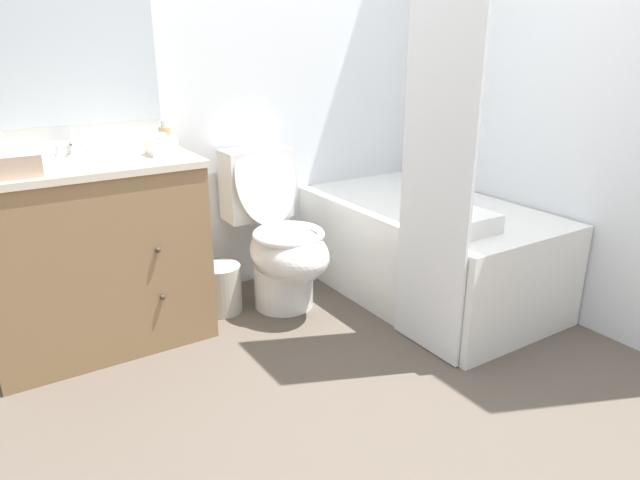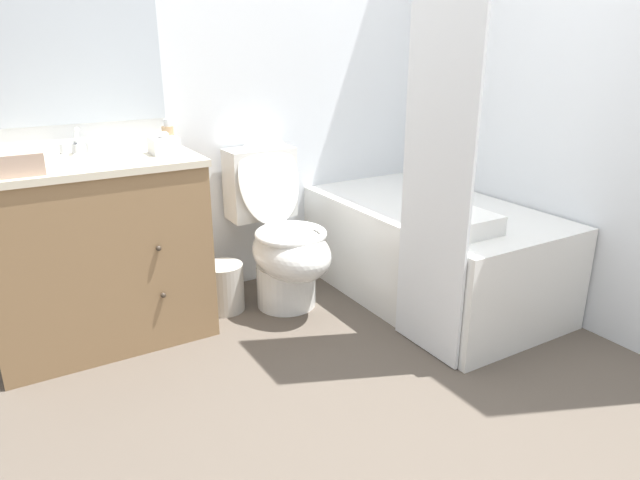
# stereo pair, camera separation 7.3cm
# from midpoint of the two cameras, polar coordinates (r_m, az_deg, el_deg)

# --- Properties ---
(ground_plane) EXTENTS (14.00, 14.00, 0.00)m
(ground_plane) POSITION_cam_midpoint_polar(r_m,az_deg,el_deg) (2.19, 7.75, -17.99)
(ground_plane) COLOR brown
(wall_back) EXTENTS (8.00, 0.06, 2.50)m
(wall_back) POSITION_cam_midpoint_polar(r_m,az_deg,el_deg) (3.05, -10.91, 17.82)
(wall_back) COLOR silver
(wall_back) RESTS_ON ground_plane
(wall_right) EXTENTS (0.05, 2.50, 2.50)m
(wall_right) POSITION_cam_midpoint_polar(r_m,az_deg,el_deg) (3.16, 17.87, 17.29)
(wall_right) COLOR silver
(wall_right) RESTS_ON ground_plane
(vanity_cabinet) EXTENTS (0.92, 0.55, 0.84)m
(vanity_cabinet) POSITION_cam_midpoint_polar(r_m,az_deg,el_deg) (2.72, -22.34, -1.23)
(vanity_cabinet) COLOR olive
(vanity_cabinet) RESTS_ON ground_plane
(sink_faucet) EXTENTS (0.14, 0.12, 0.12)m
(sink_faucet) POSITION_cam_midpoint_polar(r_m,az_deg,el_deg) (2.79, -24.26, 8.50)
(sink_faucet) COLOR silver
(sink_faucet) RESTS_ON vanity_cabinet
(toilet) EXTENTS (0.36, 0.68, 0.88)m
(toilet) POSITION_cam_midpoint_polar(r_m,az_deg,el_deg) (2.92, -4.84, 0.08)
(toilet) COLOR white
(toilet) RESTS_ON ground_plane
(bathtub) EXTENTS (0.77, 1.36, 0.51)m
(bathtub) POSITION_cam_midpoint_polar(r_m,az_deg,el_deg) (3.10, 9.93, -0.94)
(bathtub) COLOR white
(bathtub) RESTS_ON ground_plane
(shower_curtain) EXTENTS (0.02, 0.40, 1.87)m
(shower_curtain) POSITION_cam_midpoint_polar(r_m,az_deg,el_deg) (2.35, 10.88, 9.71)
(shower_curtain) COLOR white
(shower_curtain) RESTS_ON ground_plane
(wastebasket) EXTENTS (0.21, 0.21, 0.25)m
(wastebasket) POSITION_cam_midpoint_polar(r_m,az_deg,el_deg) (2.96, -10.56, -4.80)
(wastebasket) COLOR #B7B2A8
(wastebasket) RESTS_ON ground_plane
(tissue_box) EXTENTS (0.12, 0.13, 0.10)m
(tissue_box) POSITION_cam_midpoint_polar(r_m,az_deg,el_deg) (2.65, -16.37, 9.02)
(tissue_box) COLOR white
(tissue_box) RESTS_ON vanity_cabinet
(soap_dispenser) EXTENTS (0.05, 0.05, 0.14)m
(soap_dispenser) POSITION_cam_midpoint_polar(r_m,az_deg,el_deg) (2.71, -15.98, 9.77)
(soap_dispenser) COLOR tan
(soap_dispenser) RESTS_ON vanity_cabinet
(hand_towel_folded) EXTENTS (0.25, 0.18, 0.08)m
(hand_towel_folded) POSITION_cam_midpoint_polar(r_m,az_deg,el_deg) (2.44, -29.90, 6.46)
(hand_towel_folded) COLOR tan
(hand_towel_folded) RESTS_ON vanity_cabinet
(bath_towel_folded) EXTENTS (0.30, 0.24, 0.09)m
(bath_towel_folded) POSITION_cam_midpoint_polar(r_m,az_deg,el_deg) (2.59, 13.09, 1.66)
(bath_towel_folded) COLOR white
(bath_towel_folded) RESTS_ON bathtub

